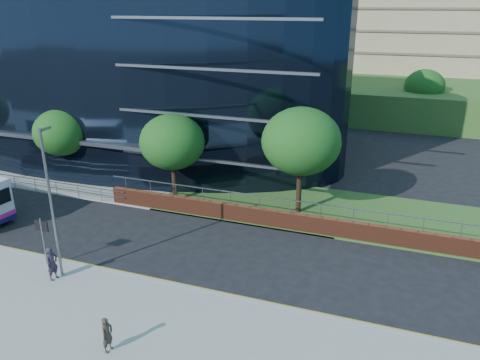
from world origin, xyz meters
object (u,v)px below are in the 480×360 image
at_px(tree_far_b, 61,132).
at_px(tree_far_d, 301,141).
at_px(street_sign, 42,232).
at_px(tree_far_c, 172,142).
at_px(streetlight_east, 51,200).
at_px(pedestrian, 52,264).
at_px(tree_dist_e, 424,86).
at_px(pedestrian_b, 107,335).

height_order(tree_far_b, tree_far_d, tree_far_d).
xyz_separation_m(street_sign, tree_far_c, (2.50, 10.59, 2.39)).
distance_m(tree_far_c, streetlight_east, 11.22).
bearing_deg(tree_far_b, pedestrian, -53.84).
height_order(street_sign, tree_far_d, tree_far_d).
relative_size(tree_far_c, streetlight_east, 0.81).
height_order(tree_far_b, tree_far_c, tree_far_c).
relative_size(street_sign, tree_far_c, 0.43).
distance_m(tree_dist_e, pedestrian, 46.49).
bearing_deg(streetlight_east, pedestrian, -101.03).
distance_m(street_sign, tree_far_d, 16.61).
height_order(tree_far_c, tree_far_d, tree_far_d).
xyz_separation_m(streetlight_east, pedestrian_b, (5.76, -4.15, -3.49)).
height_order(tree_far_c, pedestrian_b, tree_far_c).
distance_m(tree_far_b, tree_dist_e, 40.74).
distance_m(street_sign, pedestrian, 2.08).
bearing_deg(tree_dist_e, tree_far_c, -118.74).
bearing_deg(pedestrian_b, tree_far_b, 47.85).
height_order(tree_far_b, pedestrian_b, tree_far_b).
height_order(tree_far_c, pedestrian, tree_far_c).
relative_size(street_sign, tree_dist_e, 0.43).
bearing_deg(streetlight_east, pedestrian_b, -35.79).
distance_m(tree_far_d, pedestrian, 16.73).
bearing_deg(streetlight_east, tree_far_d, 50.60).
relative_size(street_sign, pedestrian, 1.53).
distance_m(tree_far_c, pedestrian, 12.23).
relative_size(tree_far_d, pedestrian_b, 4.67).
bearing_deg(street_sign, tree_far_c, 76.71).
bearing_deg(tree_far_c, tree_far_b, 177.14).
height_order(street_sign, tree_far_c, tree_far_c).
xyz_separation_m(street_sign, tree_far_b, (-7.50, 11.09, 2.06)).
distance_m(tree_far_d, streetlight_east, 15.77).
bearing_deg(street_sign, pedestrian, -37.92).
bearing_deg(pedestrian, street_sign, 59.40).
xyz_separation_m(tree_far_d, streetlight_east, (-10.00, -12.17, -0.75)).
bearing_deg(streetlight_east, street_sign, 158.64).
bearing_deg(tree_far_b, tree_far_d, 1.51).
bearing_deg(tree_far_d, tree_dist_e, 75.07).
bearing_deg(tree_far_b, pedestrian_b, -47.00).
bearing_deg(streetlight_east, tree_dist_e, 66.89).
bearing_deg(tree_dist_e, tree_far_d, -104.93).
bearing_deg(pedestrian, tree_dist_e, -15.66).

